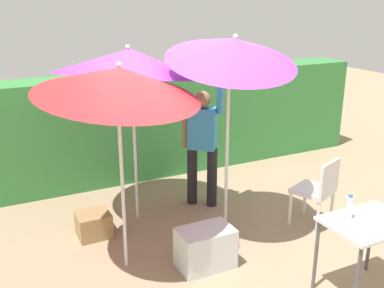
% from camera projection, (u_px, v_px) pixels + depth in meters
% --- Properties ---
extents(ground_plane, '(24.00, 24.00, 0.00)m').
position_uv_depth(ground_plane, '(203.00, 238.00, 5.33)').
color(ground_plane, '#9E8466').
extents(hedge_row, '(8.00, 0.70, 1.64)m').
position_uv_depth(hedge_row, '(137.00, 126.00, 7.03)').
color(hedge_row, '#38843D').
rests_on(hedge_row, ground_plane).
extents(umbrella_rainbow, '(1.45, 1.44, 2.54)m').
position_uv_depth(umbrella_rainbow, '(232.00, 51.00, 4.68)').
color(umbrella_rainbow, silver).
rests_on(umbrella_rainbow, ground_plane).
extents(umbrella_orange, '(1.63, 1.63, 2.27)m').
position_uv_depth(umbrella_orange, '(118.00, 82.00, 4.17)').
color(umbrella_orange, silver).
rests_on(umbrella_orange, ground_plane).
extents(umbrella_yellow, '(1.84, 1.82, 2.36)m').
position_uv_depth(umbrella_yellow, '(130.00, 62.00, 5.20)').
color(umbrella_yellow, silver).
rests_on(umbrella_yellow, ground_plane).
extents(person_vendor, '(0.47, 0.43, 1.88)m').
position_uv_depth(person_vendor, '(202.00, 140.00, 5.93)').
color(person_vendor, black).
rests_on(person_vendor, ground_plane).
extents(chair_plastic, '(0.57, 0.57, 0.89)m').
position_uv_depth(chair_plastic, '(318.00, 188.00, 5.46)').
color(chair_plastic, silver).
rests_on(chair_plastic, ground_plane).
extents(cooler_box, '(0.59, 0.38, 0.44)m').
position_uv_depth(cooler_box, '(205.00, 248.00, 4.70)').
color(cooler_box, silver).
rests_on(cooler_box, ground_plane).
extents(crate_cardboard, '(0.39, 0.35, 0.30)m').
position_uv_depth(crate_cardboard, '(94.00, 225.00, 5.33)').
color(crate_cardboard, '#9E7A4C').
rests_on(crate_cardboard, ground_plane).
extents(folding_table, '(0.80, 0.60, 0.78)m').
position_uv_depth(folding_table, '(368.00, 231.00, 4.12)').
color(folding_table, '#4C4C51').
rests_on(folding_table, ground_plane).
extents(bottle_water, '(0.07, 0.07, 0.24)m').
position_uv_depth(bottle_water, '(349.00, 207.00, 4.10)').
color(bottle_water, silver).
rests_on(bottle_water, folding_table).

